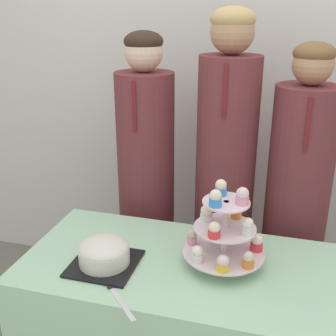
{
  "coord_description": "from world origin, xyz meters",
  "views": [
    {
      "loc": [
        0.23,
        -0.99,
        1.6
      ],
      "look_at": [
        -0.13,
        0.32,
        1.08
      ],
      "focal_mm": 45.0,
      "sensor_mm": 36.0,
      "label": 1
    }
  ],
  "objects_px": {
    "student_1": "(223,194)",
    "round_cake": "(104,253)",
    "cake_knife": "(113,290)",
    "cupcake_stand": "(225,230)",
    "student_2": "(295,217)",
    "student_0": "(147,196)"
  },
  "relations": [
    {
      "from": "round_cake",
      "to": "student_1",
      "type": "xyz_separation_m",
      "value": [
        0.34,
        0.62,
        0.0
      ]
    },
    {
      "from": "student_1",
      "to": "round_cake",
      "type": "bearing_deg",
      "value": -118.36
    },
    {
      "from": "cake_knife",
      "to": "cupcake_stand",
      "type": "distance_m",
      "value": 0.44
    },
    {
      "from": "round_cake",
      "to": "student_2",
      "type": "distance_m",
      "value": 0.92
    },
    {
      "from": "round_cake",
      "to": "cupcake_stand",
      "type": "distance_m",
      "value": 0.44
    },
    {
      "from": "cake_knife",
      "to": "student_1",
      "type": "distance_m",
      "value": 0.8
    },
    {
      "from": "round_cake",
      "to": "student_1",
      "type": "bearing_deg",
      "value": 61.64
    },
    {
      "from": "round_cake",
      "to": "student_2",
      "type": "height_order",
      "value": "student_2"
    },
    {
      "from": "student_1",
      "to": "cake_knife",
      "type": "bearing_deg",
      "value": -108.37
    },
    {
      "from": "student_2",
      "to": "student_1",
      "type": "bearing_deg",
      "value": 180.0
    },
    {
      "from": "cupcake_stand",
      "to": "student_1",
      "type": "distance_m",
      "value": 0.51
    },
    {
      "from": "cupcake_stand",
      "to": "student_0",
      "type": "height_order",
      "value": "student_0"
    },
    {
      "from": "cake_knife",
      "to": "cupcake_stand",
      "type": "height_order",
      "value": "cupcake_stand"
    },
    {
      "from": "cupcake_stand",
      "to": "student_2",
      "type": "bearing_deg",
      "value": 62.98
    },
    {
      "from": "cupcake_stand",
      "to": "student_2",
      "type": "xyz_separation_m",
      "value": [
        0.25,
        0.5,
        -0.16
      ]
    },
    {
      "from": "cupcake_stand",
      "to": "student_2",
      "type": "relative_size",
      "value": 0.21
    },
    {
      "from": "round_cake",
      "to": "cake_knife",
      "type": "distance_m",
      "value": 0.16
    },
    {
      "from": "student_2",
      "to": "cupcake_stand",
      "type": "bearing_deg",
      "value": -117.02
    },
    {
      "from": "round_cake",
      "to": "student_0",
      "type": "height_order",
      "value": "student_0"
    },
    {
      "from": "student_1",
      "to": "student_2",
      "type": "xyz_separation_m",
      "value": [
        0.33,
        -0.0,
        -0.08
      ]
    },
    {
      "from": "student_0",
      "to": "student_2",
      "type": "relative_size",
      "value": 1.02
    },
    {
      "from": "student_0",
      "to": "student_1",
      "type": "distance_m",
      "value": 0.39
    }
  ]
}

